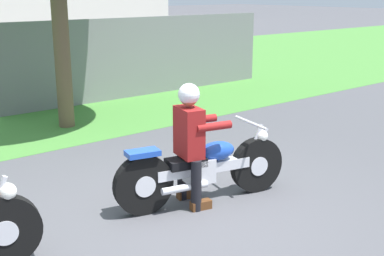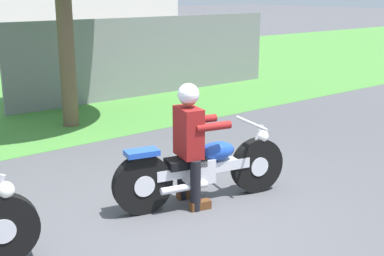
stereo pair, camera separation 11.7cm
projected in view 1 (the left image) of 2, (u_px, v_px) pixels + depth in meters
ground at (183, 217)px, 5.53m from camera, size 120.00×120.00×0.00m
motorcycle_lead at (204, 169)px, 5.82m from camera, size 2.12×0.77×0.89m
rider_lead at (190, 135)px, 5.64m from camera, size 0.62×0.54×1.42m
fence_segment at (147, 56)px, 11.75m from camera, size 7.00×0.06×1.80m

